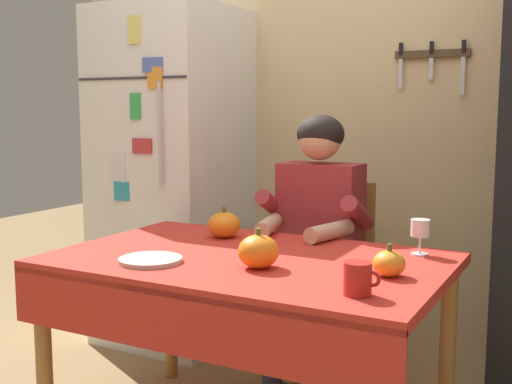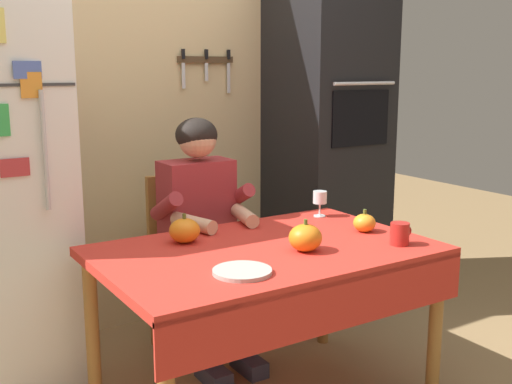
{
  "view_description": "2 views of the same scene",
  "coord_description": "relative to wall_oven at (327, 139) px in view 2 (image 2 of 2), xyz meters",
  "views": [
    {
      "loc": [
        1.09,
        -1.88,
        1.27
      ],
      "look_at": [
        -0.03,
        0.2,
        0.96
      ],
      "focal_mm": 44.77,
      "sensor_mm": 36.0,
      "label": 1
    },
    {
      "loc": [
        -1.39,
        -2.03,
        1.49
      ],
      "look_at": [
        0.08,
        0.3,
        0.94
      ],
      "focal_mm": 43.67,
      "sensor_mm": 36.0,
      "label": 2
    }
  ],
  "objects": [
    {
      "name": "back_wall_assembly",
      "position": [
        -1.0,
        0.35,
        0.25
      ],
      "size": [
        3.7,
        0.13,
        2.6
      ],
      "color": "#D1B784",
      "rests_on": "ground"
    },
    {
      "name": "pumpkin_small",
      "position": [
        -0.94,
        -1.04,
        -0.25
      ],
      "size": [
        0.14,
        0.14,
        0.14
      ],
      "color": "orange",
      "rests_on": "dining_table"
    },
    {
      "name": "dining_table",
      "position": [
        -1.05,
        -0.92,
        -0.39
      ],
      "size": [
        1.4,
        0.9,
        0.74
      ],
      "color": "#9E6B33",
      "rests_on": "ground"
    },
    {
      "name": "wall_oven",
      "position": [
        0.0,
        0.0,
        0.0
      ],
      "size": [
        0.6,
        0.64,
        2.1
      ],
      "color": "black",
      "rests_on": "ground"
    },
    {
      "name": "pumpkin_medium",
      "position": [
        -0.52,
        -0.93,
        -0.27
      ],
      "size": [
        0.1,
        0.1,
        0.11
      ],
      "color": "orange",
      "rests_on": "dining_table"
    },
    {
      "name": "pumpkin_large",
      "position": [
        -1.3,
        -0.65,
        -0.26
      ],
      "size": [
        0.14,
        0.14,
        0.13
      ],
      "color": "orange",
      "rests_on": "dining_table"
    },
    {
      "name": "chair_behind_person",
      "position": [
        -1.04,
        -0.13,
        -0.54
      ],
      "size": [
        0.4,
        0.4,
        0.93
      ],
      "color": "#9E6B33",
      "rests_on": "ground"
    },
    {
      "name": "serving_tray",
      "position": [
        -1.31,
        -1.14,
        -0.3
      ],
      "size": [
        0.22,
        0.22,
        0.02
      ],
      "primitive_type": "cylinder",
      "color": "#B7B2A8",
      "rests_on": "dining_table"
    },
    {
      "name": "wine_glass",
      "position": [
        -0.51,
        -0.58,
        -0.22
      ],
      "size": [
        0.07,
        0.07,
        0.13
      ],
      "color": "white",
      "rests_on": "dining_table"
    },
    {
      "name": "seated_person",
      "position": [
        -1.04,
        -0.32,
        -0.31
      ],
      "size": [
        0.47,
        0.55,
        1.25
      ],
      "color": "#38384C",
      "rests_on": "ground"
    },
    {
      "name": "coffee_mug",
      "position": [
        -0.54,
        -1.18,
        -0.26
      ],
      "size": [
        0.11,
        0.08,
        0.1
      ],
      "color": "#B2231E",
      "rests_on": "dining_table"
    }
  ]
}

